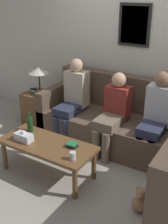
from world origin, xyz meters
name	(u,v)px	position (x,y,z in m)	size (l,w,h in m)	color
ground_plane	(98,158)	(0.00, 0.00, 0.00)	(16.00, 16.00, 0.00)	#ADA899
wall_back	(133,52)	(0.00, 1.04, 1.30)	(9.00, 0.08, 2.60)	silver
couch_main	(116,122)	(0.00, 0.56, 0.33)	(2.25, 0.93, 0.99)	brown
coffee_table	(47,147)	(-0.38, -0.63, 0.38)	(1.22, 0.54, 0.44)	brown
side_table_with_lamp	(39,105)	(-1.43, 0.46, 0.34)	(0.45, 0.45, 1.01)	brown
wine_bottle	(30,124)	(-0.76, -0.49, 0.55)	(0.08, 0.08, 0.28)	#19421E
drinking_glass	(73,156)	(0.09, -0.76, 0.49)	(0.07, 0.07, 0.10)	silver
book_stack	(72,145)	(-0.07, -0.53, 0.46)	(0.14, 0.13, 0.05)	black
tissue_box	(24,137)	(-0.66, -0.73, 0.49)	(0.23, 0.12, 0.15)	silver
person_left	(73,97)	(-0.66, 0.37, 0.66)	(0.34, 0.61, 1.23)	#2D334C
person_middle	(113,111)	(0.05, 0.33, 0.62)	(0.34, 0.65, 1.14)	#756651
person_right	(156,115)	(0.63, 0.42, 0.66)	(0.34, 0.61, 1.23)	#2D334C
teddy_bear	(140,201)	(0.87, -0.63, 0.12)	(0.18, 0.18, 0.28)	#A87A51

